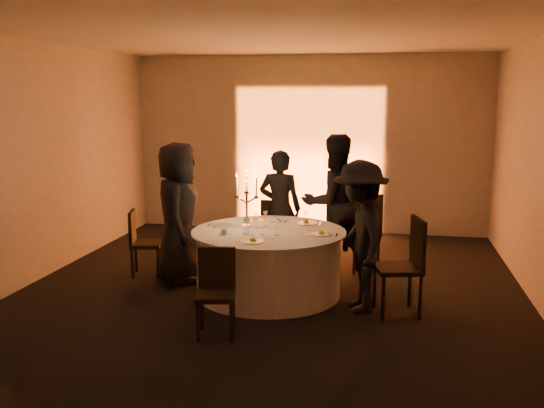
% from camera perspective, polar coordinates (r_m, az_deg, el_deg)
% --- Properties ---
extents(floor, '(7.00, 7.00, 0.00)m').
position_cam_1_polar(floor, '(7.26, -0.30, -8.46)').
color(floor, black).
rests_on(floor, ground).
extents(ceiling, '(7.00, 7.00, 0.00)m').
position_cam_1_polar(ceiling, '(6.92, -0.33, 15.81)').
color(ceiling, silver).
rests_on(ceiling, wall_back).
extents(wall_back, '(7.00, 0.00, 7.00)m').
position_cam_1_polar(wall_back, '(10.37, 3.50, 5.63)').
color(wall_back, '#ABA59F').
rests_on(wall_back, floor).
extents(wall_front, '(7.00, 0.00, 7.00)m').
position_cam_1_polar(wall_front, '(3.61, -11.30, -3.19)').
color(wall_front, '#ABA59F').
rests_on(wall_front, floor).
extents(wall_left, '(0.00, 7.00, 7.00)m').
position_cam_1_polar(wall_left, '(8.07, -21.73, 3.62)').
color(wall_left, '#ABA59F').
rests_on(wall_left, floor).
extents(uplighter_fixture, '(0.25, 0.12, 0.10)m').
position_cam_1_polar(uplighter_fixture, '(10.29, 3.20, -2.57)').
color(uplighter_fixture, black).
rests_on(uplighter_fixture, floor).
extents(banquet_table, '(1.80, 1.80, 0.77)m').
position_cam_1_polar(banquet_table, '(7.15, -0.31, -5.54)').
color(banquet_table, black).
rests_on(banquet_table, floor).
extents(chair_left, '(0.46, 0.46, 0.85)m').
position_cam_1_polar(chair_left, '(8.06, -12.27, -3.27)').
color(chair_left, black).
rests_on(chair_left, floor).
extents(chair_back_left, '(0.43, 0.44, 0.90)m').
position_cam_1_polar(chair_back_left, '(8.48, 0.45, -2.18)').
color(chair_back_left, black).
rests_on(chair_back_left, floor).
extents(chair_back_right, '(0.64, 0.64, 1.04)m').
position_cam_1_polar(chair_back_right, '(8.15, 8.50, -2.21)').
color(chair_back_right, black).
rests_on(chair_back_right, floor).
extents(chair_right, '(0.56, 0.56, 1.05)m').
position_cam_1_polar(chair_right, '(6.62, 12.51, -5.19)').
color(chair_right, black).
rests_on(chair_right, floor).
extents(chair_front, '(0.44, 0.44, 0.85)m').
position_cam_1_polar(chair_front, '(6.01, -5.27, -7.76)').
color(chair_front, black).
rests_on(chair_front, floor).
extents(guest_left, '(0.75, 0.97, 1.76)m').
position_cam_1_polar(guest_left, '(7.65, -8.84, -0.80)').
color(guest_left, black).
rests_on(guest_left, floor).
extents(guest_back_left, '(0.61, 0.43, 1.60)m').
position_cam_1_polar(guest_back_left, '(8.27, 0.75, -0.41)').
color(guest_back_left, black).
rests_on(guest_back_left, floor).
extents(guest_back_right, '(1.11, 1.04, 1.83)m').
position_cam_1_polar(guest_back_right, '(8.06, 5.84, 0.08)').
color(guest_back_right, black).
rests_on(guest_back_right, floor).
extents(guest_right, '(0.90, 1.20, 1.65)m').
position_cam_1_polar(guest_right, '(6.60, 8.27, -3.02)').
color(guest_right, black).
rests_on(guest_right, floor).
extents(plate_left, '(0.36, 0.27, 0.01)m').
position_cam_1_polar(plate_left, '(7.32, -4.65, -2.03)').
color(plate_left, white).
rests_on(plate_left, banquet_table).
extents(plate_back_left, '(0.36, 0.28, 0.01)m').
position_cam_1_polar(plate_back_left, '(7.57, 0.02, -1.59)').
color(plate_back_left, white).
rests_on(plate_back_left, banquet_table).
extents(plate_back_right, '(0.35, 0.27, 0.08)m').
position_cam_1_polar(plate_back_right, '(7.44, 3.23, -1.74)').
color(plate_back_right, white).
rests_on(plate_back_right, banquet_table).
extents(plate_right, '(0.36, 0.25, 0.08)m').
position_cam_1_polar(plate_right, '(6.86, 4.68, -2.76)').
color(plate_right, white).
rests_on(plate_right, banquet_table).
extents(plate_front, '(0.36, 0.24, 0.08)m').
position_cam_1_polar(plate_front, '(6.50, -1.81, -3.46)').
color(plate_front, white).
rests_on(plate_front, banquet_table).
extents(coffee_cup, '(0.11, 0.11, 0.07)m').
position_cam_1_polar(coffee_cup, '(6.87, -4.56, -2.65)').
color(coffee_cup, white).
rests_on(coffee_cup, banquet_table).
extents(candelabra, '(0.29, 0.14, 0.70)m').
position_cam_1_polar(candelabra, '(7.24, -2.39, -0.24)').
color(candelabra, silver).
rests_on(candelabra, banquet_table).
extents(wine_glass_a, '(0.07, 0.07, 0.19)m').
position_cam_1_polar(wine_glass_a, '(6.77, -1.91, -1.87)').
color(wine_glass_a, white).
rests_on(wine_glass_a, banquet_table).
extents(wine_glass_b, '(0.07, 0.07, 0.19)m').
position_cam_1_polar(wine_glass_b, '(7.24, -0.59, -1.08)').
color(wine_glass_b, white).
rests_on(wine_glass_b, banquet_table).
extents(wine_glass_c, '(0.07, 0.07, 0.19)m').
position_cam_1_polar(wine_glass_c, '(6.79, 0.48, -1.84)').
color(wine_glass_c, white).
rests_on(wine_glass_c, banquet_table).
extents(wine_glass_d, '(0.07, 0.07, 0.19)m').
position_cam_1_polar(wine_glass_d, '(7.18, -1.49, -1.18)').
color(wine_glass_d, white).
rests_on(wine_glass_d, banquet_table).
extents(wine_glass_e, '(0.07, 0.07, 0.19)m').
position_cam_1_polar(wine_glass_e, '(7.29, 3.17, -1.01)').
color(wine_glass_e, white).
rests_on(wine_glass_e, banquet_table).
extents(wine_glass_f, '(0.07, 0.07, 0.19)m').
position_cam_1_polar(wine_glass_f, '(6.81, -0.94, -1.80)').
color(wine_glass_f, white).
rests_on(wine_glass_f, banquet_table).
extents(tumbler_a, '(0.07, 0.07, 0.09)m').
position_cam_1_polar(tumbler_a, '(6.87, -2.44, -2.50)').
color(tumbler_a, white).
rests_on(tumbler_a, banquet_table).
extents(tumbler_b, '(0.07, 0.07, 0.09)m').
position_cam_1_polar(tumbler_b, '(7.31, -2.20, -1.72)').
color(tumbler_b, white).
rests_on(tumbler_b, banquet_table).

